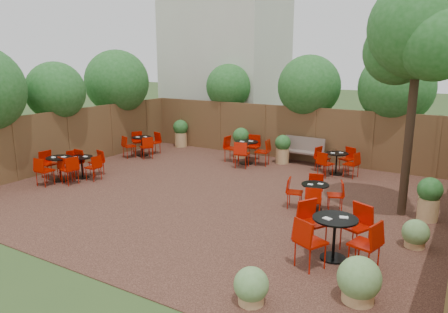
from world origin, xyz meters
The scene contains 12 objects.
ground centered at (0.00, 0.00, 0.00)m, with size 80.00×80.00×0.00m, color #354F23.
courtyard_paving centered at (0.00, 0.00, 0.01)m, with size 12.00×10.00×0.02m, color #331B14.
fence_back centered at (0.00, 5.00, 1.00)m, with size 12.00×0.08×2.00m, color brown.
fence_left centered at (-6.00, 0.00, 1.00)m, with size 0.08×10.00×2.00m, color brown.
neighbour_building centered at (-4.50, 8.00, 4.00)m, with size 5.00×4.00×8.00m, color beige.
overhang_foliage centered at (-2.46, 2.50, 2.71)m, with size 15.55×10.89×2.67m.
courtyard_tree centered at (4.65, 1.04, 4.20)m, with size 2.51×2.41×5.49m.
park_bench_left centered at (0.78, 4.62, 0.48)m, with size 1.47×0.53×0.90m.
park_bench_right centered at (0.74, 4.63, 0.51)m, with size 1.55×0.57×0.94m.
bistro_tables centered at (-0.73, 0.79, 0.46)m, with size 10.59×7.54×0.96m.
planters centered at (-0.68, 3.69, 0.61)m, with size 10.60×4.33×1.14m.
low_shrubs centered at (4.47, -2.97, 0.34)m, with size 2.43×4.05×0.74m.
Camera 1 is at (6.05, -9.58, 3.78)m, focal length 34.25 mm.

